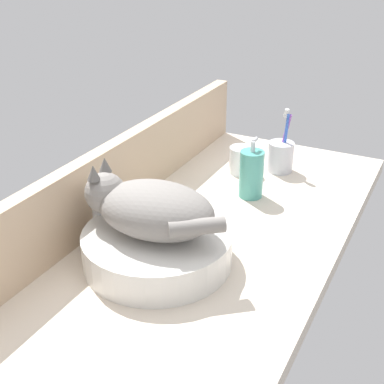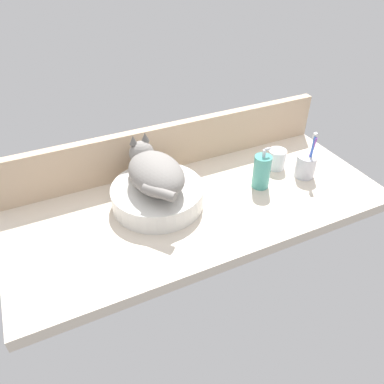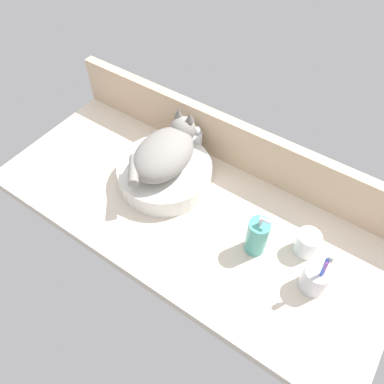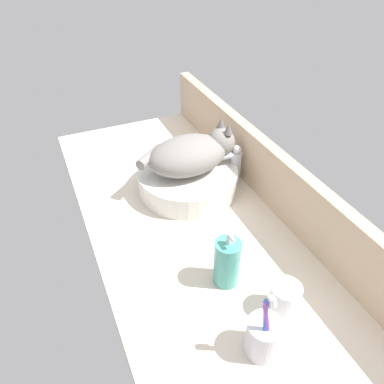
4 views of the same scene
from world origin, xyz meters
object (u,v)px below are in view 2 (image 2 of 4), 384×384
faucet (148,164)px  water_glass (276,160)px  soap_dispenser (262,171)px  cat (154,171)px  toothbrush_cup (306,165)px  sink_basin (158,195)px

faucet → water_glass: faucet is taller
soap_dispenser → faucet: bearing=149.6°
cat → toothbrush_cup: 58.69cm
soap_dispenser → water_glass: size_ratio=2.04×
faucet → water_glass: 50.57cm
soap_dispenser → water_glass: 15.21cm
cat → water_glass: size_ratio=4.14×
cat → sink_basin: bearing=-82.9°
sink_basin → soap_dispenser: (38.10, -6.24, 2.82)cm
soap_dispenser → cat: bearing=168.8°
sink_basin → water_glass: 50.77cm
sink_basin → faucet: bearing=82.0°
sink_basin → cat: cat is taller
sink_basin → toothbrush_cup: (57.19, -7.95, 1.12)cm
sink_basin → soap_dispenser: 38.72cm
faucet → soap_dispenser: bearing=-30.4°
sink_basin → cat: 9.48cm
cat → faucet: 14.85cm
cat → water_glass: (50.91, 0.30, -9.62)cm
faucet → sink_basin: bearing=-98.0°
cat → water_glass: 51.81cm
cat → toothbrush_cup: cat is taller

